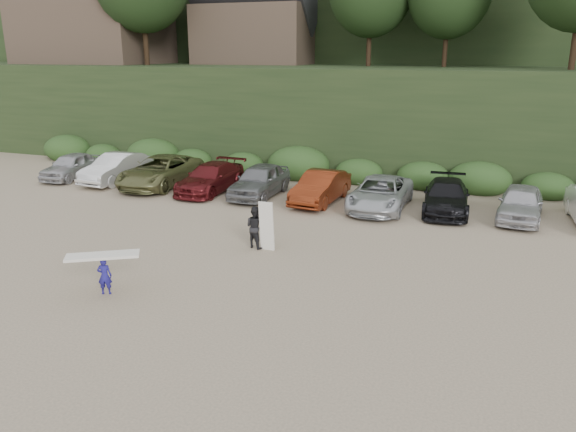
% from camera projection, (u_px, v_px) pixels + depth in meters
% --- Properties ---
extents(ground, '(120.00, 120.00, 0.00)m').
position_uv_depth(ground, '(315.00, 290.00, 17.07)').
color(ground, tan).
rests_on(ground, ground).
extents(parked_cars, '(34.06, 6.14, 1.65)m').
position_uv_depth(parked_cars, '(366.00, 190.00, 26.05)').
color(parked_cars, '#B1B2B7').
rests_on(parked_cars, ground).
extents(child_surfer, '(2.09, 1.59, 1.26)m').
position_uv_depth(child_surfer, '(104.00, 267.00, 16.54)').
color(child_surfer, navy).
rests_on(child_surfer, ground).
extents(adult_surfer, '(1.25, 0.81, 1.85)m').
position_uv_depth(adult_surfer, '(256.00, 227.00, 20.48)').
color(adult_surfer, black).
rests_on(adult_surfer, ground).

